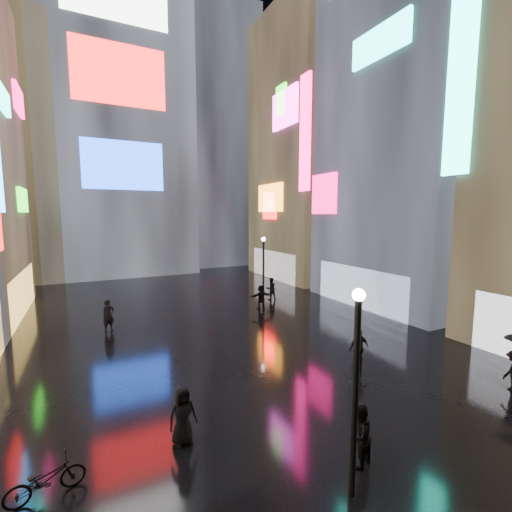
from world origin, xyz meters
TOP-DOWN VIEW (x-y plane):
  - ground at (0.00, 20.00)m, footprint 140.00×140.00m
  - building_right_mid at (15.98, 17.01)m, footprint 10.28×13.70m
  - building_right_far at (15.98, 30.00)m, footprint 10.28×12.00m
  - tower_main at (-3.00, 43.97)m, footprint 16.00×14.20m
  - tower_flank_right at (9.00, 46.00)m, footprint 12.00×12.00m
  - tower_flank_left at (-14.00, 42.00)m, footprint 10.00×10.00m
  - lamp_near at (-1.41, 3.90)m, footprint 0.30×0.30m
  - lamp_far at (5.04, 20.80)m, footprint 0.30×0.30m
  - pedestrian_1 at (-0.56, 4.60)m, footprint 1.03×0.91m
  - pedestrian_3 at (3.82, 9.26)m, footprint 1.07×0.45m
  - pedestrian_4 at (-4.63, 7.68)m, footprint 0.94×0.68m
  - pedestrian_5 at (4.39, 19.93)m, footprint 1.62×0.52m
  - pedestrian_6 at (-5.98, 19.56)m, footprint 0.81×0.68m
  - pedestrian_7 at (6.32, 21.95)m, footprint 0.90×0.71m
  - umbrella_2 at (-4.63, 7.68)m, footprint 1.34×1.35m
  - bicycle at (-8.14, 7.20)m, footprint 1.85×0.91m

SIDE VIEW (x-z plane):
  - ground at x=0.00m, z-range 0.00..0.00m
  - bicycle at x=-8.14m, z-range 0.00..0.93m
  - pedestrian_5 at x=4.39m, z-range 0.00..1.75m
  - pedestrian_1 at x=-0.56m, z-range 0.00..1.77m
  - pedestrian_4 at x=-4.63m, z-range 0.00..1.79m
  - pedestrian_7 at x=6.32m, z-range 0.00..1.82m
  - pedestrian_3 at x=3.82m, z-range 0.00..1.82m
  - pedestrian_6 at x=-5.98m, z-range 0.00..1.90m
  - umbrella_2 at x=-4.63m, z-range 1.79..2.70m
  - lamp_near at x=-1.41m, z-range 0.34..5.54m
  - lamp_far at x=5.04m, z-range 0.34..5.54m
  - tower_flank_left at x=-14.00m, z-range 0.00..26.00m
  - building_right_far at x=15.98m, z-range -0.02..27.98m
  - building_right_mid at x=15.98m, z-range -0.01..29.99m
  - tower_flank_right at x=9.00m, z-range 0.00..34.00m
  - tower_main at x=-3.00m, z-range 0.01..42.01m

